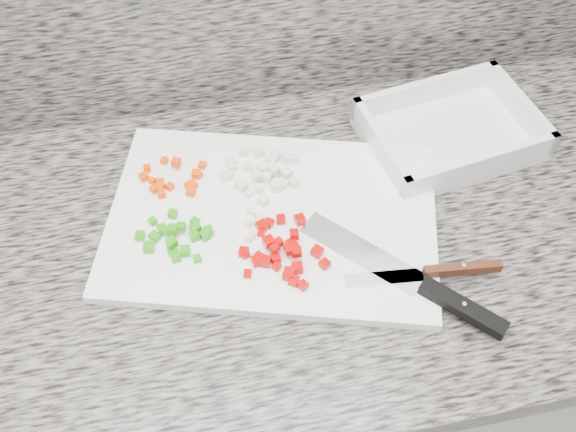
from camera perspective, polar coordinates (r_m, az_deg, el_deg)
The scene contains 11 objects.
cabinet at distance 1.36m, azimuth -5.38°, elevation -13.95°, with size 3.92×0.62×0.86m, color beige.
countertop at distance 0.96m, azimuth -7.39°, elevation -3.36°, with size 3.96×0.64×0.04m, color slate.
cutting_board at distance 0.96m, azimuth -1.41°, elevation -0.27°, with size 0.48×0.32×0.02m, color white.
carrot_pile at distance 1.00m, azimuth -10.26°, elevation 3.24°, with size 0.11×0.09×0.02m.
onion_pile at distance 1.00m, azimuth -2.21°, elevation 3.99°, with size 0.12×0.12×0.02m.
green_pepper_pile at distance 0.93m, azimuth -9.94°, elevation -1.79°, with size 0.11×0.10×0.02m.
red_pepper_pile at distance 0.90m, azimuth -0.61°, elevation -3.21°, with size 0.12×0.13×0.02m.
garlic_pile at distance 0.94m, azimuth -2.94°, elevation -0.74°, with size 0.05×0.07×0.01m.
chef_knife at distance 0.89m, azimuth 12.21°, elevation -6.27°, with size 0.24×0.25×0.02m.
paring_knife at distance 0.91m, azimuth 13.57°, elevation -4.80°, with size 0.22×0.04×0.02m.
tray at distance 1.09m, azimuth 14.20°, elevation 7.16°, with size 0.30×0.23×0.06m.
Camera 1 is at (0.01, 0.90, 1.67)m, focal length 40.00 mm.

